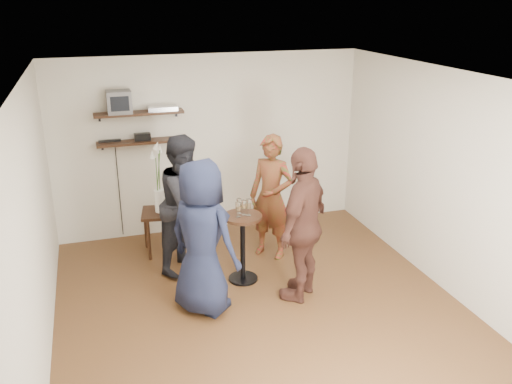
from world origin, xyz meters
TOP-DOWN VIEW (x-y plane):
  - room at (0.00, 0.00)m, footprint 4.58×5.08m
  - shelf_upper at (-1.00, 2.38)m, footprint 1.20×0.25m
  - shelf_lower at (-1.00, 2.38)m, footprint 1.20×0.25m
  - crt_monitor at (-1.25, 2.38)m, footprint 0.32×0.30m
  - dvd_deck at (-0.68, 2.38)m, footprint 0.40×0.24m
  - radio at (-0.98, 2.38)m, footprint 0.22×0.10m
  - power_strip at (-1.42, 2.42)m, footprint 0.30×0.05m
  - side_table at (-0.86, 1.84)m, footprint 0.58×0.58m
  - vase_lilies at (-0.86, 1.84)m, footprint 0.20×0.20m
  - drinks_table at (-0.01, 0.75)m, footprint 0.48×0.48m
  - wine_glass_fl at (-0.08, 0.72)m, footprint 0.06×0.06m
  - wine_glass_fr at (0.06, 0.73)m, footprint 0.07×0.07m
  - wine_glass_bl at (-0.03, 0.83)m, footprint 0.06×0.06m
  - wine_glass_br at (0.01, 0.76)m, footprint 0.06×0.06m
  - person_plaid at (0.54, 1.32)m, footprint 0.72×0.72m
  - person_dark at (-0.60, 1.29)m, footprint 1.08×1.09m
  - person_navy at (-0.61, 0.24)m, footprint 0.99×1.02m
  - person_brown at (0.55, 0.19)m, footprint 1.07×1.07m

SIDE VIEW (x-z plane):
  - side_table at x=-0.86m, z-range 0.20..0.80m
  - drinks_table at x=-0.01m, z-range 0.12..0.99m
  - person_plaid at x=0.54m, z-range 0.00..1.68m
  - person_navy at x=-0.61m, z-range 0.00..1.77m
  - person_dark at x=-0.60m, z-range 0.00..1.78m
  - person_brown at x=0.55m, z-range 0.00..1.82m
  - vase_lilies at x=-0.86m, z-range 0.42..1.42m
  - wine_glass_bl at x=-0.03m, z-range 0.90..1.09m
  - wine_glass_fl at x=-0.08m, z-range 0.90..1.09m
  - wine_glass_br at x=0.01m, z-range 0.90..1.09m
  - wine_glass_fr at x=0.06m, z-range 0.91..1.11m
  - room at x=0.00m, z-range -0.04..2.64m
  - shelf_lower at x=-1.00m, z-range 1.43..1.47m
  - power_strip at x=-1.42m, z-range 1.47..1.50m
  - radio at x=-0.98m, z-range 1.47..1.57m
  - shelf_upper at x=-1.00m, z-range 1.83..1.87m
  - dvd_deck at x=-0.68m, z-range 1.87..1.93m
  - crt_monitor at x=-1.25m, z-range 1.87..2.17m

